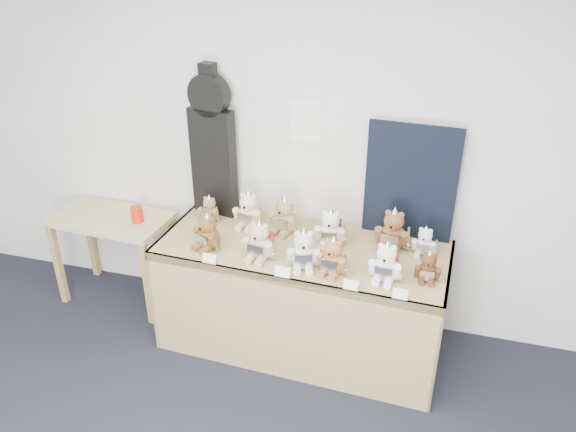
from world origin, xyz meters
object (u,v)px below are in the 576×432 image
(teddy_back_centre_left, at_px, (284,217))
(teddy_front_far_right, at_px, (386,264))
(display_table, at_px, (299,274))
(teddy_back_far_left, at_px, (209,210))
(teddy_front_left, at_px, (259,242))
(teddy_front_centre, at_px, (304,251))
(guitar_case, at_px, (212,143))
(red_cup, at_px, (137,214))
(teddy_back_centre_right, at_px, (330,229))
(teddy_back_left, at_px, (248,211))
(teddy_back_right, at_px, (393,231))
(teddy_front_end, at_px, (428,268))
(teddy_back_end, at_px, (424,242))
(side_table, at_px, (113,231))
(teddy_front_far_left, at_px, (208,233))
(teddy_front_right, at_px, (333,257))

(teddy_back_centre_left, bearing_deg, teddy_front_far_right, -12.45)
(display_table, xyz_separation_m, teddy_back_far_left, (-0.76, 0.26, 0.26))
(teddy_front_left, bearing_deg, teddy_back_centre_left, 87.79)
(display_table, relative_size, teddy_front_centre, 6.82)
(guitar_case, height_order, red_cup, guitar_case)
(guitar_case, distance_m, teddy_back_centre_right, 1.07)
(teddy_back_centre_right, height_order, teddy_back_far_left, teddy_back_centre_right)
(teddy_back_left, height_order, teddy_back_right, teddy_back_right)
(teddy_front_left, distance_m, teddy_front_end, 1.09)
(red_cup, relative_size, teddy_back_end, 0.55)
(teddy_front_end, xyz_separation_m, teddy_back_end, (-0.04, 0.31, -0.00))
(teddy_back_right, bearing_deg, side_table, -170.83)
(side_table, relative_size, teddy_back_centre_left, 3.19)
(display_table, relative_size, teddy_front_far_left, 7.19)
(display_table, height_order, teddy_back_centre_left, teddy_back_centre_left)
(side_table, distance_m, teddy_back_end, 2.41)
(display_table, distance_m, side_table, 1.60)
(red_cup, bearing_deg, teddy_front_centre, -14.66)
(teddy_back_left, bearing_deg, teddy_front_left, -56.54)
(teddy_front_end, distance_m, teddy_back_left, 1.35)
(teddy_front_right, distance_m, teddy_front_far_right, 0.33)
(display_table, bearing_deg, teddy_front_right, -31.10)
(guitar_case, distance_m, teddy_front_centre, 1.11)
(side_table, bearing_deg, guitar_case, 16.64)
(teddy_front_far_right, relative_size, teddy_back_right, 0.90)
(teddy_back_right, bearing_deg, teddy_back_far_left, -172.20)
(guitar_case, relative_size, teddy_back_centre_right, 3.90)
(teddy_front_far_left, bearing_deg, teddy_back_end, 38.23)
(teddy_back_left, distance_m, teddy_back_end, 1.26)
(teddy_back_centre_left, bearing_deg, red_cup, -162.25)
(teddy_front_far_left, distance_m, teddy_front_end, 1.46)
(teddy_back_centre_left, bearing_deg, teddy_front_right, -28.42)
(guitar_case, distance_m, teddy_front_right, 1.27)
(side_table, relative_size, teddy_back_end, 4.25)
(teddy_front_far_left, bearing_deg, red_cup, -178.14)
(teddy_front_right, bearing_deg, teddy_back_left, 160.25)
(teddy_front_centre, xyz_separation_m, teddy_back_left, (-0.52, 0.42, 0.00))
(teddy_back_right, bearing_deg, teddy_back_centre_left, -172.34)
(teddy_front_left, xyz_separation_m, teddy_front_centre, (0.31, -0.03, 0.00))
(teddy_front_left, relative_size, teddy_front_centre, 1.00)
(teddy_back_centre_left, distance_m, teddy_back_far_left, 0.58)
(red_cup, xyz_separation_m, teddy_front_left, (1.11, -0.34, 0.13))
(teddy_front_right, relative_size, teddy_front_end, 1.24)
(guitar_case, bearing_deg, side_table, -155.43)
(teddy_front_end, height_order, teddy_back_end, teddy_front_end)
(teddy_back_centre_left, height_order, teddy_back_centre_right, teddy_back_centre_left)
(teddy_back_left, distance_m, teddy_back_far_left, 0.31)
(display_table, height_order, teddy_front_end, teddy_front_end)
(red_cup, bearing_deg, teddy_front_far_right, -10.83)
(teddy_front_centre, xyz_separation_m, teddy_back_centre_right, (0.10, 0.33, -0.00))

